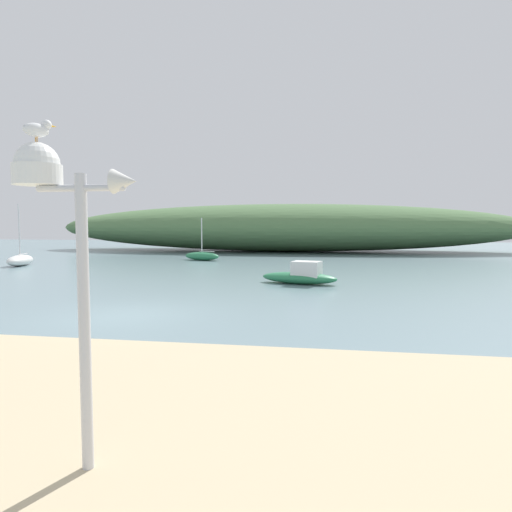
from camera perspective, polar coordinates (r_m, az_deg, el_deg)
name	(u,v)px	position (r m, az deg, el deg)	size (l,w,h in m)	color
ground_plane	(126,315)	(14.40, -16.11, -7.21)	(120.00, 120.00, 0.00)	gray
distant_hill	(283,228)	(46.27, 3.48, 3.62)	(48.29, 11.84, 4.81)	#517547
mast_structure	(55,203)	(5.09, -24.16, 6.11)	(1.32, 0.49, 3.42)	silver
seagull_on_radar	(38,129)	(5.28, -25.96, 14.30)	(0.25, 0.32, 0.24)	orange
sailboat_east_reach	(20,260)	(33.78, -27.73, -0.46)	(1.85, 3.24, 4.12)	white
sailboat_near_shore	(202,256)	(34.64, -6.87, 0.00)	(3.17, 1.92, 3.25)	#287A4C
motorboat_far_left	(301,276)	(20.99, 5.73, -2.48)	(3.80, 2.03, 1.06)	#287A4C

